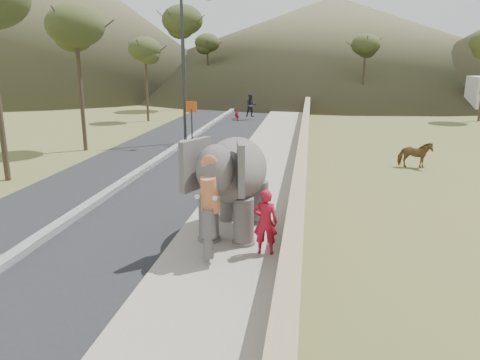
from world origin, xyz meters
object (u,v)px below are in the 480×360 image
(lamppost, at_px, (188,54))
(motorcyclist, at_px, (245,109))
(cow, at_px, (415,155))
(elephant_and_man, at_px, (236,184))

(lamppost, distance_m, motorcyclist, 11.34)
(cow, bearing_deg, elephant_and_man, 148.54)
(lamppost, distance_m, elephant_and_man, 14.68)
(elephant_and_man, relative_size, motorcyclist, 1.85)
(lamppost, height_order, elephant_and_man, lamppost)
(elephant_and_man, bearing_deg, lamppost, 109.24)
(elephant_and_man, height_order, motorcyclist, elephant_and_man)
(lamppost, distance_m, cow, 12.75)
(elephant_and_man, bearing_deg, cow, 54.63)
(cow, height_order, motorcyclist, motorcyclist)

